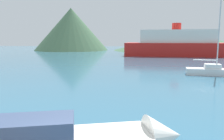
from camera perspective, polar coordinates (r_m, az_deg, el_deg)
name	(u,v)px	position (r m, az deg, el deg)	size (l,w,h in m)	color
sailboat_inner	(212,70)	(25.36, 24.75, -0.10)	(5.43, 2.39, 9.27)	white
ferry_distant	(176,45)	(53.22, 16.34, 6.41)	(23.73, 9.97, 7.52)	red
hill_west	(71,29)	(80.19, -10.58, 10.42)	(25.90, 25.90, 14.81)	#38563D
hill_central	(186,41)	(82.34, 18.68, 7.10)	(51.24, 51.24, 6.27)	#38563D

